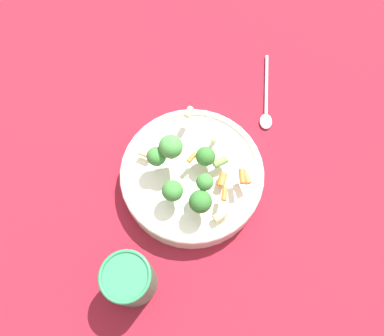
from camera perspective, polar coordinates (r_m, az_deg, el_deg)
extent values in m
plane|color=maroon|center=(0.74, 0.00, -1.92)|extent=(3.00, 3.00, 0.00)
cylinder|color=silver|center=(0.72, 0.00, -1.29)|extent=(0.27, 0.27, 0.04)
torus|color=silver|center=(0.69, 0.00, -0.63)|extent=(0.27, 0.27, 0.01)
cylinder|color=#8CB766|center=(0.69, 2.01, 1.03)|extent=(0.01, 0.01, 0.01)
sphere|color=#33722D|center=(0.67, 2.07, 1.79)|extent=(0.04, 0.04, 0.04)
cylinder|color=#8CB766|center=(0.66, -2.90, -4.14)|extent=(0.01, 0.01, 0.02)
sphere|color=#3D8438|center=(0.63, -3.00, -3.48)|extent=(0.04, 0.04, 0.04)
cylinder|color=#8CB766|center=(0.66, -3.13, 2.25)|extent=(0.01, 0.01, 0.02)
sphere|color=#479342|center=(0.64, -3.25, 3.27)|extent=(0.04, 0.04, 0.04)
cylinder|color=#8CB766|center=(0.67, -5.27, 0.99)|extent=(0.01, 0.01, 0.02)
sphere|color=#3D8438|center=(0.65, -5.44, 1.78)|extent=(0.03, 0.03, 0.03)
cylinder|color=#8CB766|center=(0.64, 1.91, -2.77)|extent=(0.01, 0.01, 0.02)
sphere|color=#3D8438|center=(0.62, 1.97, -2.15)|extent=(0.03, 0.03, 0.03)
cylinder|color=#8CB766|center=(0.65, 1.25, -5.78)|extent=(0.01, 0.01, 0.02)
sphere|color=#33722D|center=(0.62, 1.29, -5.14)|extent=(0.04, 0.04, 0.04)
cylinder|color=orange|center=(0.64, 4.80, -4.11)|extent=(0.02, 0.02, 0.01)
cylinder|color=beige|center=(0.65, 4.37, -7.22)|extent=(0.03, 0.02, 0.01)
cylinder|color=orange|center=(0.67, -0.02, 1.61)|extent=(0.02, 0.01, 0.01)
cylinder|color=beige|center=(0.70, -7.16, 2.16)|extent=(0.02, 0.03, 0.01)
cylinder|color=orange|center=(0.66, 8.18, -1.40)|extent=(0.02, 0.03, 0.01)
cylinder|color=beige|center=(0.71, 3.63, 4.87)|extent=(0.02, 0.02, 0.01)
cylinder|color=#729E4C|center=(0.68, 4.31, 0.93)|extent=(0.03, 0.02, 0.01)
cylinder|color=orange|center=(0.67, 4.60, -1.80)|extent=(0.03, 0.03, 0.01)
cylinder|color=beige|center=(0.70, -0.51, 8.50)|extent=(0.02, 0.02, 0.01)
cylinder|color=orange|center=(0.65, 7.63, -1.25)|extent=(0.03, 0.03, 0.01)
cylinder|color=#2D7F51|center=(0.65, -9.41, -16.46)|extent=(0.08, 0.08, 0.10)
torus|color=#2D7F51|center=(0.60, -10.20, -15.92)|extent=(0.08, 0.08, 0.01)
cylinder|color=silver|center=(0.85, 11.27, 12.44)|extent=(0.12, 0.10, 0.01)
ellipsoid|color=silver|center=(0.80, 11.19, 6.98)|extent=(0.04, 0.04, 0.01)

